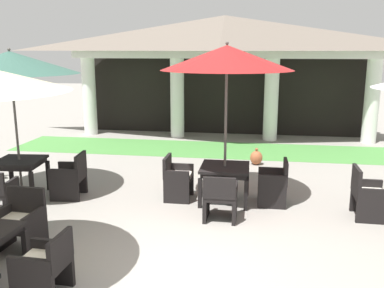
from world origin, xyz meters
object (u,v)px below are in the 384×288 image
object	(u,v)px
patio_umbrella_near_foreground	(227,59)
patio_chair_far_back_east	(70,177)
patio_chair_mid_left_east	(45,266)
patio_table_far_back	(20,165)
patio_chair_near_foreground_south	(220,198)
patio_umbrella_far_back	(10,63)
patio_chair_near_foreground_west	(177,179)
terracotta_urn	(256,158)
patio_table_near_foreground	(225,171)
patio_chair_mid_left_north	(19,224)
patio_chair_near_foreground_east	(274,184)
patio_chair_mid_right_west	(367,195)

from	to	relation	value
patio_umbrella_near_foreground	patio_chair_far_back_east	bearing A→B (deg)	-175.74
patio_chair_mid_left_east	patio_table_far_back	bearing A→B (deg)	37.01
patio_chair_near_foreground_south	patio_umbrella_far_back	distance (m)	4.66
patio_chair_mid_left_east	patio_chair_near_foreground_west	bearing A→B (deg)	-12.24
patio_umbrella_near_foreground	patio_table_far_back	bearing A→B (deg)	-175.42
patio_table_far_back	terracotta_urn	world-z (taller)	patio_table_far_back
patio_chair_mid_left_east	patio_umbrella_far_back	bearing A→B (deg)	37.01
patio_table_near_foreground	patio_table_far_back	xyz separation A→B (m)	(-4.05, -0.32, 0.04)
patio_chair_near_foreground_west	terracotta_urn	size ratio (longest dim) A/B	1.97
patio_chair_mid_left_north	patio_table_far_back	xyz separation A→B (m)	(-1.25, 2.15, 0.24)
patio_chair_near_foreground_south	patio_chair_mid_left_east	bearing A→B (deg)	-125.66
patio_chair_near_foreground_east	patio_chair_mid_left_east	xyz separation A→B (m)	(-2.79, -3.51, -0.03)
patio_chair_near_foreground_east	patio_umbrella_far_back	distance (m)	5.47
patio_chair_mid_left_north	patio_chair_mid_right_west	distance (m)	5.70
patio_table_near_foreground	patio_chair_mid_right_west	world-z (taller)	patio_chair_mid_right_west
patio_chair_mid_left_north	patio_chair_mid_right_west	world-z (taller)	patio_chair_mid_right_west
patio_umbrella_near_foreground	patio_chair_mid_right_west	size ratio (longest dim) A/B	3.36
patio_chair_mid_right_west	terracotta_urn	bearing A→B (deg)	-147.98
patio_chair_near_foreground_west	patio_chair_mid_left_east	xyz separation A→B (m)	(-0.92, -3.51, -0.04)
patio_chair_mid_left_east	patio_table_far_back	world-z (taller)	patio_chair_mid_left_east
patio_chair_far_back_east	patio_chair_near_foreground_south	bearing A→B (deg)	-108.58
patio_umbrella_near_foreground	patio_chair_near_foreground_south	bearing A→B (deg)	-90.04
patio_table_far_back	patio_chair_near_foreground_east	bearing A→B (deg)	3.72
patio_chair_near_foreground_west	patio_chair_near_foreground_south	world-z (taller)	patio_chair_near_foreground_west
terracotta_urn	patio_table_near_foreground	bearing A→B (deg)	-102.03
patio_chair_mid_right_west	terracotta_urn	xyz separation A→B (m)	(-1.92, 3.22, -0.22)
patio_chair_near_foreground_east	patio_umbrella_far_back	xyz separation A→B (m)	(-4.99, -0.32, 2.23)
patio_chair_mid_left_north	patio_table_far_back	bearing A→B (deg)	-57.33
patio_umbrella_far_back	patio_chair_far_back_east	world-z (taller)	patio_umbrella_far_back
patio_chair_near_foreground_east	patio_chair_mid_right_west	world-z (taller)	patio_chair_mid_right_west
patio_chair_near_foreground_south	terracotta_urn	xyz separation A→B (m)	(0.60, 3.72, -0.22)
patio_chair_near_foreground_east	patio_chair_far_back_east	size ratio (longest dim) A/B	0.97
patio_table_near_foreground	patio_umbrella_far_back	xyz separation A→B (m)	(-4.05, -0.32, 2.02)
patio_chair_mid_left_north	patio_chair_far_back_east	bearing A→B (deg)	-81.23
patio_umbrella_near_foreground	patio_chair_mid_left_north	distance (m)	4.39
patio_chair_near_foreground_south	patio_table_far_back	distance (m)	4.10
patio_chair_mid_left_north	patio_table_far_back	size ratio (longest dim) A/B	0.94
patio_chair_near_foreground_west	patio_chair_near_foreground_east	bearing A→B (deg)	90.00
patio_umbrella_near_foreground	patio_umbrella_far_back	distance (m)	4.06
patio_chair_far_back_east	terracotta_urn	size ratio (longest dim) A/B	2.05
patio_chair_far_back_east	patio_chair_mid_left_north	bearing A→B (deg)	-179.29
patio_chair_mid_left_north	patio_chair_far_back_east	world-z (taller)	patio_chair_far_back_east
patio_chair_near_foreground_south	patio_chair_near_foreground_west	bearing A→B (deg)	135.08
patio_umbrella_near_foreground	patio_chair_mid_left_east	size ratio (longest dim) A/B	3.82
patio_umbrella_far_back	patio_chair_mid_right_west	bearing A→B (deg)	-0.86
patio_table_far_back	patio_chair_near_foreground_west	bearing A→B (deg)	5.96
patio_umbrella_near_foreground	patio_umbrella_far_back	size ratio (longest dim) A/B	1.04
patio_chair_far_back_east	patio_chair_mid_right_west	bearing A→B (deg)	-97.59
patio_chair_near_foreground_south	terracotta_urn	bearing A→B (deg)	80.94
patio_umbrella_near_foreground	patio_table_far_back	size ratio (longest dim) A/B	3.20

